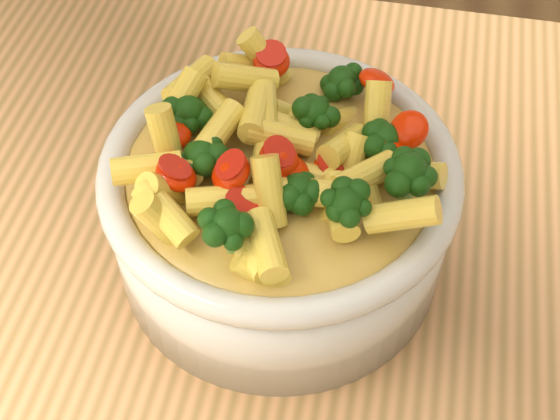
# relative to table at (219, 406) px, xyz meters

# --- Properties ---
(table) EXTENTS (1.20, 0.80, 0.90)m
(table) POSITION_rel_table_xyz_m (0.00, 0.00, 0.00)
(table) COLOR tan
(table) RESTS_ON ground
(serving_bowl) EXTENTS (0.24, 0.24, 0.10)m
(serving_bowl) POSITION_rel_table_xyz_m (0.03, 0.08, 0.15)
(serving_bowl) COLOR silver
(serving_bowl) RESTS_ON table
(pasta_salad) EXTENTS (0.19, 0.19, 0.04)m
(pasta_salad) POSITION_rel_table_xyz_m (0.03, 0.08, 0.22)
(pasta_salad) COLOR #FFE150
(pasta_salad) RESTS_ON serving_bowl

